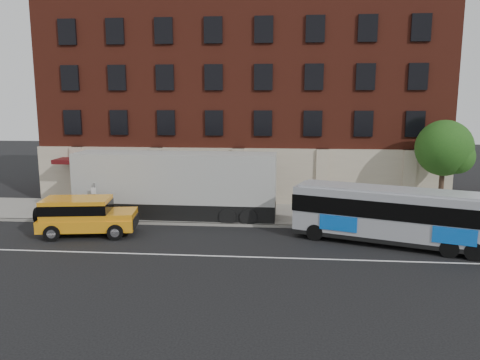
# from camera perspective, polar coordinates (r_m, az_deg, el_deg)

# --- Properties ---
(ground) EXTENTS (120.00, 120.00, 0.00)m
(ground) POSITION_cam_1_polar(r_m,az_deg,el_deg) (22.94, -2.93, -9.68)
(ground) COLOR black
(ground) RESTS_ON ground
(sidewalk) EXTENTS (60.00, 6.00, 0.15)m
(sidewalk) POSITION_cam_1_polar(r_m,az_deg,el_deg) (31.48, -0.67, -4.06)
(sidewalk) COLOR gray
(sidewalk) RESTS_ON ground
(kerb) EXTENTS (60.00, 0.25, 0.15)m
(kerb) POSITION_cam_1_polar(r_m,az_deg,el_deg) (28.60, -1.27, -5.51)
(kerb) COLOR gray
(kerb) RESTS_ON ground
(lane_line) EXTENTS (60.00, 0.12, 0.01)m
(lane_line) POSITION_cam_1_polar(r_m,az_deg,el_deg) (23.41, -2.76, -9.26)
(lane_line) COLOR white
(lane_line) RESTS_ON ground
(building) EXTENTS (30.00, 12.10, 15.00)m
(building) POSITION_cam_1_polar(r_m,az_deg,el_deg) (38.43, 0.48, 9.79)
(building) COLOR maroon
(building) RESTS_ON sidewalk
(sign_pole) EXTENTS (0.30, 0.20, 2.50)m
(sign_pole) POSITION_cam_1_polar(r_m,az_deg,el_deg) (30.51, -17.34, -2.32)
(sign_pole) COLOR slate
(sign_pole) RESTS_ON ground
(street_tree) EXTENTS (3.60, 3.60, 6.20)m
(street_tree) POSITION_cam_1_polar(r_m,az_deg,el_deg) (32.78, 23.72, 3.35)
(street_tree) COLOR #35241A
(street_tree) RESTS_ON sidewalk
(city_bus) EXTENTS (11.16, 5.91, 3.02)m
(city_bus) POSITION_cam_1_polar(r_m,az_deg,el_deg) (26.01, 18.81, -4.01)
(city_bus) COLOR #9C9EA5
(city_bus) RESTS_ON ground
(yellow_suv) EXTENTS (5.75, 3.07, 2.15)m
(yellow_suv) POSITION_cam_1_polar(r_m,az_deg,el_deg) (27.95, -18.59, -3.96)
(yellow_suv) COLOR #FF9E18
(yellow_suv) RESTS_ON ground
(shipping_container) EXTENTS (12.87, 2.93, 4.27)m
(shipping_container) POSITION_cam_1_polar(r_m,az_deg,el_deg) (30.27, -7.85, -0.77)
(shipping_container) COLOR black
(shipping_container) RESTS_ON ground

